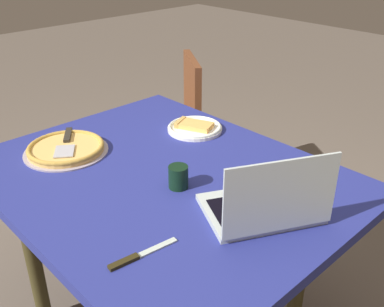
{
  "coord_description": "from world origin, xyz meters",
  "views": [
    {
      "loc": [
        1.05,
        -0.85,
        1.52
      ],
      "look_at": [
        0.07,
        0.07,
        0.82
      ],
      "focal_mm": 41.54,
      "sensor_mm": 36.0,
      "label": 1
    }
  ],
  "objects_px": {
    "pizza_tray": "(66,148)",
    "table_knife": "(137,256)",
    "laptop": "(266,205)",
    "dining_table": "(164,194)",
    "pizza_plate": "(194,127)",
    "chair_far": "(174,124)",
    "drink_cup": "(178,177)"
  },
  "relations": [
    {
      "from": "pizza_plate",
      "to": "drink_cup",
      "type": "height_order",
      "value": "drink_cup"
    },
    {
      "from": "dining_table",
      "to": "table_knife",
      "type": "distance_m",
      "value": 0.45
    },
    {
      "from": "drink_cup",
      "to": "chair_far",
      "type": "xyz_separation_m",
      "value": [
        -0.83,
        0.71,
        -0.29
      ]
    },
    {
      "from": "table_knife",
      "to": "chair_far",
      "type": "bearing_deg",
      "value": 135.0
    },
    {
      "from": "pizza_plate",
      "to": "pizza_tray",
      "type": "relative_size",
      "value": 0.72
    },
    {
      "from": "pizza_plate",
      "to": "table_knife",
      "type": "relative_size",
      "value": 1.13
    },
    {
      "from": "dining_table",
      "to": "pizza_tray",
      "type": "height_order",
      "value": "pizza_tray"
    },
    {
      "from": "pizza_tray",
      "to": "chair_far",
      "type": "height_order",
      "value": "chair_far"
    },
    {
      "from": "laptop",
      "to": "pizza_tray",
      "type": "height_order",
      "value": "laptop"
    },
    {
      "from": "pizza_plate",
      "to": "drink_cup",
      "type": "distance_m",
      "value": 0.46
    },
    {
      "from": "table_knife",
      "to": "drink_cup",
      "type": "bearing_deg",
      "value": 120.71
    },
    {
      "from": "laptop",
      "to": "table_knife",
      "type": "distance_m",
      "value": 0.4
    },
    {
      "from": "pizza_tray",
      "to": "table_knife",
      "type": "distance_m",
      "value": 0.69
    },
    {
      "from": "table_knife",
      "to": "drink_cup",
      "type": "distance_m",
      "value": 0.37
    },
    {
      "from": "dining_table",
      "to": "drink_cup",
      "type": "height_order",
      "value": "drink_cup"
    },
    {
      "from": "pizza_plate",
      "to": "chair_far",
      "type": "distance_m",
      "value": 0.69
    },
    {
      "from": "pizza_plate",
      "to": "table_knife",
      "type": "height_order",
      "value": "pizza_plate"
    },
    {
      "from": "pizza_plate",
      "to": "chair_far",
      "type": "height_order",
      "value": "chair_far"
    },
    {
      "from": "laptop",
      "to": "chair_far",
      "type": "bearing_deg",
      "value": 150.78
    },
    {
      "from": "pizza_tray",
      "to": "drink_cup",
      "type": "relative_size",
      "value": 4.12
    },
    {
      "from": "drink_cup",
      "to": "dining_table",
      "type": "bearing_deg",
      "value": 169.73
    },
    {
      "from": "dining_table",
      "to": "pizza_plate",
      "type": "height_order",
      "value": "pizza_plate"
    },
    {
      "from": "chair_far",
      "to": "pizza_plate",
      "type": "bearing_deg",
      "value": -33.06
    },
    {
      "from": "dining_table",
      "to": "laptop",
      "type": "relative_size",
      "value": 3.13
    },
    {
      "from": "pizza_tray",
      "to": "table_knife",
      "type": "relative_size",
      "value": 1.56
    },
    {
      "from": "pizza_plate",
      "to": "table_knife",
      "type": "bearing_deg",
      "value": -54.34
    },
    {
      "from": "pizza_tray",
      "to": "table_knife",
      "type": "height_order",
      "value": "pizza_tray"
    },
    {
      "from": "dining_table",
      "to": "pizza_plate",
      "type": "distance_m",
      "value": 0.4
    },
    {
      "from": "table_knife",
      "to": "laptop",
      "type": "bearing_deg",
      "value": 72.44
    },
    {
      "from": "pizza_plate",
      "to": "laptop",
      "type": "bearing_deg",
      "value": -25.49
    },
    {
      "from": "dining_table",
      "to": "chair_far",
      "type": "height_order",
      "value": "chair_far"
    },
    {
      "from": "dining_table",
      "to": "pizza_tray",
      "type": "relative_size",
      "value": 3.99
    }
  ]
}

